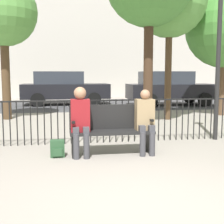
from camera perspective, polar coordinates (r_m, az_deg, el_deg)
name	(u,v)px	position (r m, az deg, el deg)	size (l,w,h in m)	color
ground_plane	(146,206)	(3.73, 6.18, -16.73)	(80.00, 80.00, 0.00)	gray
park_bench	(111,128)	(5.86, -0.12, -2.94)	(1.56, 0.45, 0.92)	black
seated_person_0	(80,118)	(5.64, -5.80, -1.05)	(0.34, 0.39, 1.27)	#3D3D42
seated_person_1	(145,119)	(5.85, 6.09, -1.21)	(0.34, 0.39, 1.21)	#3D3D42
backpack	(57,149)	(5.77, -9.94, -6.62)	(0.25, 0.21, 0.31)	#284C2D
fence_railing	(103,117)	(6.79, -1.57, -0.97)	(9.01, 0.03, 0.95)	black
tree_0	(3,13)	(11.04, -19.27, 16.66)	(2.18, 2.18, 4.56)	#4C3823
tree_3	(170,1)	(10.68, 10.50, 19.40)	(2.38, 2.38, 5.03)	#4C3823
lamp_post	(220,26)	(7.52, 19.08, 14.71)	(0.28, 0.28, 3.90)	black
street_surface	(80,105)	(15.39, -5.93, 1.36)	(24.00, 6.00, 0.01)	#3D3D3F
parked_car_1	(170,88)	(15.22, 10.55, 4.38)	(4.20, 1.94, 1.62)	black
parked_car_2	(64,87)	(15.47, -8.80, 4.46)	(4.20, 1.94, 1.62)	black
building_facade	(72,2)	(23.86, -7.41, 19.27)	(20.00, 6.00, 13.22)	beige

